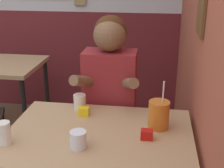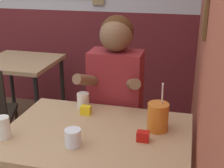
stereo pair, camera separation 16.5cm
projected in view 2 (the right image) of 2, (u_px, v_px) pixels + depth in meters
The scene contains 9 objects.
main_table at pixel (96, 145), 1.65m from camera, with size 0.97×0.70×0.72m.
background_table at pixel (21, 70), 2.93m from camera, with size 0.66×0.63×0.72m.
person_seated at pixel (116, 105), 2.09m from camera, with size 0.42×0.41×1.26m.
cocktail_pitcher at pixel (158, 117), 1.62m from camera, with size 0.11×0.11×0.27m.
glass_near_pitcher at pixel (73, 138), 1.49m from camera, with size 0.08×0.08×0.09m.
glass_center at pixel (4, 127), 1.55m from camera, with size 0.06×0.06×0.11m.
glass_far_side at pixel (83, 101), 1.89m from camera, with size 0.07×0.07×0.09m.
condiment_ketchup at pixel (143, 136), 1.53m from camera, with size 0.06×0.04×0.05m.
condiment_mustard at pixel (86, 110), 1.82m from camera, with size 0.06×0.04×0.05m.
Camera 2 is at (1.21, -0.94, 1.53)m, focal length 50.00 mm.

